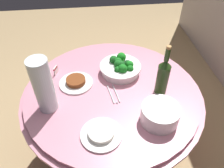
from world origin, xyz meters
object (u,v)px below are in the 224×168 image
(food_plate_rice, at_px, (101,133))
(plate_stack, at_px, (160,114))
(label_placard_front, at_px, (56,70))
(broccoli_bowl, at_px, (120,67))
(decorative_fruit_vase, at_px, (44,87))
(food_plate_stir_fry, at_px, (76,82))
(wine_bottle, at_px, (163,76))
(serving_tongs, at_px, (114,94))

(food_plate_rice, bearing_deg, plate_stack, 101.07)
(food_plate_rice, height_order, label_placard_front, label_placard_front)
(broccoli_bowl, relative_size, decorative_fruit_vase, 0.82)
(plate_stack, distance_m, food_plate_stir_fry, 0.58)
(decorative_fruit_vase, xyz_separation_m, food_plate_stir_fry, (-0.19, 0.16, -0.15))
(decorative_fruit_vase, xyz_separation_m, label_placard_front, (-0.31, 0.02, -0.13))
(wine_bottle, bearing_deg, serving_tongs, -90.21)
(decorative_fruit_vase, distance_m, serving_tongs, 0.42)
(wine_bottle, xyz_separation_m, serving_tongs, (-0.00, -0.29, -0.12))
(wine_bottle, bearing_deg, decorative_fruit_vase, -85.37)
(broccoli_bowl, distance_m, food_plate_rice, 0.53)
(food_plate_stir_fry, xyz_separation_m, label_placard_front, (-0.12, -0.14, 0.02))
(wine_bottle, bearing_deg, food_plate_rice, -54.08)
(broccoli_bowl, relative_size, plate_stack, 1.33)
(plate_stack, relative_size, food_plate_rice, 0.95)
(plate_stack, distance_m, label_placard_front, 0.76)
(wine_bottle, distance_m, food_plate_stir_fry, 0.56)
(food_plate_stir_fry, relative_size, label_placard_front, 4.00)
(label_placard_front, bearing_deg, plate_stack, 51.34)
(wine_bottle, distance_m, serving_tongs, 0.32)
(food_plate_stir_fry, height_order, label_placard_front, label_placard_front)
(serving_tongs, height_order, food_plate_stir_fry, food_plate_stir_fry)
(broccoli_bowl, height_order, decorative_fruit_vase, decorative_fruit_vase)
(wine_bottle, relative_size, decorative_fruit_vase, 0.99)
(plate_stack, distance_m, decorative_fruit_vase, 0.65)
(wine_bottle, relative_size, label_placard_front, 6.11)
(serving_tongs, relative_size, label_placard_front, 3.05)
(wine_bottle, height_order, decorative_fruit_vase, decorative_fruit_vase)
(food_plate_stir_fry, relative_size, food_plate_rice, 1.00)
(food_plate_stir_fry, bearing_deg, decorative_fruit_vase, -39.86)
(food_plate_rice, bearing_deg, wine_bottle, 125.92)
(serving_tongs, bearing_deg, broccoli_bowl, 161.38)
(label_placard_front, bearing_deg, broccoli_bowl, 84.80)
(wine_bottle, relative_size, food_plate_rice, 1.53)
(plate_stack, xyz_separation_m, wine_bottle, (-0.22, 0.07, 0.08))
(broccoli_bowl, bearing_deg, label_placard_front, -95.20)
(decorative_fruit_vase, height_order, label_placard_front, decorative_fruit_vase)
(serving_tongs, distance_m, food_plate_stir_fry, 0.27)
(wine_bottle, xyz_separation_m, food_plate_stir_fry, (-0.13, -0.53, -0.11))
(plate_stack, height_order, serving_tongs, plate_stack)
(plate_stack, xyz_separation_m, food_plate_stir_fry, (-0.35, -0.46, -0.03))
(plate_stack, xyz_separation_m, food_plate_rice, (0.06, -0.32, -0.04))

